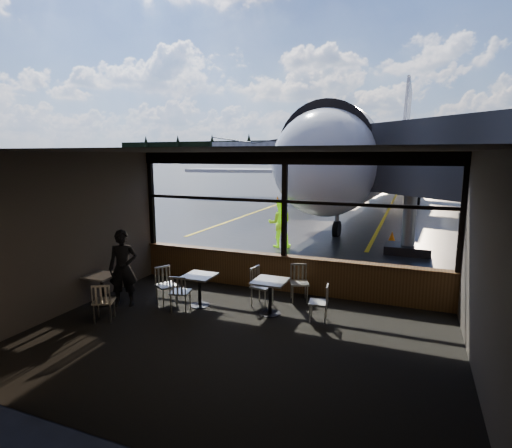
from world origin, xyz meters
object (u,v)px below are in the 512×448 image
Objects in this scene: cafe_table_left at (102,290)px; chair_left_s at (104,301)px; cone_wing at (278,199)px; chair_near_w at (262,287)px; ground_crew at (280,223)px; cafe_table_mid at (200,291)px; chair_near_n at (299,283)px; chair_mid_w at (167,286)px; jet_bridge at (435,185)px; passenger at (123,268)px; chair_near_e at (318,303)px; cone_nose at (392,238)px; chair_mid_s at (180,292)px; cafe_table_near at (270,297)px; airliner at (384,121)px.

cafe_table_left is 0.84× the size of chair_left_s.
cone_wing is at bearing 97.58° from cafe_table_left.
ground_crew is at bearing -156.22° from chair_near_w.
ground_crew is (-1.54, 5.90, 0.44)m from chair_near_w.
chair_near_n reaches higher than cafe_table_mid.
cone_wing is at bearing -138.64° from chair_mid_w.
jet_bridge is 16.46m from cone_wing.
passenger is at bearing 74.05° from chair_left_s.
cafe_table_left is 0.88× the size of chair_near_e.
cafe_table_left is (-2.14, -0.74, -0.02)m from cafe_table_mid.
cone_wing is (-8.64, 11.65, -0.01)m from cone_nose.
cafe_table_mid is 2.05m from chair_left_s.
chair_near_n is at bearing 138.97° from chair_near_w.
chair_mid_s is (-2.97, -0.57, 0.02)m from chair_near_e.
chair_near_w reaches higher than cafe_table_left.
cafe_table_near is 0.91× the size of chair_mid_s.
chair_left_s is 8.01m from ground_crew.
chair_near_w is (-0.88, -21.25, -5.30)m from airliner.
ground_crew is (-2.42, -15.35, -4.85)m from airliner.
cafe_table_near is 1.09× the size of cafe_table_left.
ground_crew reaches higher than chair_mid_w.
cone_wing is at bearing 103.74° from cafe_table_mid.
chair_near_w is 3.20m from passenger.
chair_near_e is at bearing -16.57° from passenger.
ground_crew is 4.47m from cone_nose.
chair_near_n is 0.49× the size of ground_crew.
chair_near_e reaches higher than cone_wing.
ground_crew reaches higher than chair_near_n.
chair_near_w is 1.04× the size of chair_mid_w.
chair_near_n is at bearing -102.94° from cone_nose.
cafe_table_near is at bearing -103.88° from cone_nose.
passenger reaches higher than cone_wing.
chair_mid_w reaches higher than chair_left_s.
jet_bridge is 13.30× the size of chair_left_s.
cone_nose is at bearing 172.35° from chair_near_w.
chair_mid_w is at bearing -117.47° from cone_nose.
airliner is 53.36× the size of cafe_table_left.
cafe_table_mid is at bearing -113.68° from cone_nose.
jet_bridge is 6.21× the size of ground_crew.
chair_near_n reaches higher than chair_near_e.
chair_near_w is at bearing 81.90° from ground_crew.
chair_mid_w is at bearing -94.16° from airliner.
chair_near_e is 8.36m from cone_nose.
cone_nose is 14.51m from cone_wing.
cafe_table_near is 1.04× the size of cafe_table_mid.
cone_wing is (-2.78, 20.87, -0.11)m from cafe_table_left.
cone_nose is at bearing -175.40° from ground_crew.
cone_nose is (5.17, 9.93, -0.17)m from chair_left_s.
jet_bridge reaches higher than cone_wing.
chair_near_n is at bearing 144.83° from chair_mid_w.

